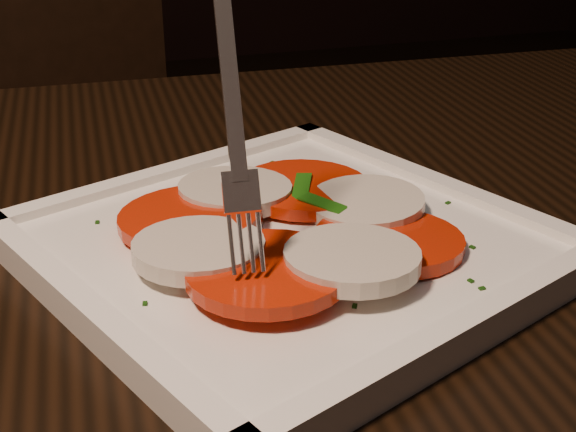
% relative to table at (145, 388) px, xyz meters
% --- Properties ---
extents(table, '(1.23, 0.85, 0.75)m').
position_rel_table_xyz_m(table, '(0.00, 0.00, 0.00)').
color(table, black).
rests_on(table, ground).
extents(chair, '(0.50, 0.50, 0.93)m').
position_rel_table_xyz_m(chair, '(-0.02, 0.85, -0.12)').
color(chair, black).
rests_on(chair, ground).
extents(plate, '(0.36, 0.36, 0.01)m').
position_rel_table_xyz_m(plate, '(0.09, -0.03, 0.11)').
color(plate, white).
rests_on(plate, table).
extents(caprese_salad, '(0.23, 0.23, 0.02)m').
position_rel_table_xyz_m(caprese_salad, '(0.09, -0.03, 0.12)').
color(caprese_salad, red).
rests_on(caprese_salad, plate).
extents(fork, '(0.04, 0.08, 0.16)m').
position_rel_table_xyz_m(fork, '(0.05, -0.05, 0.21)').
color(fork, white).
rests_on(fork, caprese_salad).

